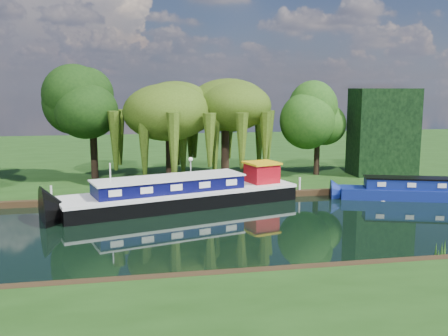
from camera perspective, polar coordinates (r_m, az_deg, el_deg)
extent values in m
plane|color=black|center=(30.43, -2.41, -7.08)|extent=(120.00, 120.00, 0.00)
cube|color=#17350E|center=(63.61, -6.73, 1.61)|extent=(120.00, 52.00, 0.45)
cube|color=black|center=(36.38, -4.81, -3.70)|extent=(17.60, 8.44, 1.15)
cube|color=silver|center=(36.24, -4.82, -2.67)|extent=(17.71, 8.54, 0.21)
cube|color=#080938|center=(35.79, -6.25, -1.91)|extent=(11.02, 5.60, 0.91)
cube|color=silver|center=(35.70, -6.27, -1.10)|extent=(11.25, 5.84, 0.11)
cube|color=maroon|center=(39.00, 4.33, -0.57)|extent=(2.60, 2.60, 1.43)
cube|color=gold|center=(38.88, 4.35, 0.58)|extent=(2.90, 2.90, 0.15)
cylinder|color=silver|center=(34.46, -12.85, -1.34)|extent=(0.10, 0.10, 2.30)
cube|color=navy|center=(41.40, 21.82, -2.88)|extent=(12.61, 5.81, 0.94)
cube|color=navy|center=(41.23, 21.89, -1.70)|extent=(8.86, 4.17, 0.79)
cube|color=black|center=(41.16, 21.92, -1.09)|extent=(8.99, 4.30, 0.10)
cube|color=silver|center=(39.73, 17.57, -1.80)|extent=(0.61, 0.24, 0.34)
cube|color=silver|center=(40.19, 20.66, -1.84)|extent=(0.61, 0.24, 0.34)
cube|color=silver|center=(40.76, 23.67, -1.88)|extent=(0.61, 0.24, 0.34)
imported|color=maroon|center=(36.98, -13.78, -4.41)|extent=(3.53, 2.53, 0.73)
imported|color=silver|center=(40.69, 17.17, -3.32)|extent=(2.93, 2.68, 1.31)
cylinder|color=black|center=(43.77, -6.21, 1.71)|extent=(0.63, 0.63, 4.84)
ellipsoid|color=#2F440E|center=(43.45, -6.29, 6.29)|extent=(6.76, 6.76, 4.37)
cylinder|color=black|center=(44.22, 0.13, 1.81)|extent=(0.68, 0.68, 4.81)
ellipsoid|color=#2F440E|center=(43.91, 0.13, 6.31)|extent=(6.57, 6.57, 4.24)
cylinder|color=black|center=(45.97, -14.69, 3.18)|extent=(0.68, 0.68, 7.02)
ellipsoid|color=black|center=(45.78, -14.83, 6.76)|extent=(5.62, 5.62, 5.62)
cylinder|color=black|center=(47.24, 10.59, 2.67)|extent=(0.54, 0.54, 5.70)
ellipsoid|color=#1A4411|center=(47.04, 10.68, 5.50)|extent=(4.56, 4.56, 4.56)
cube|color=black|center=(48.90, 17.74, 3.97)|extent=(6.00, 3.00, 8.00)
cylinder|color=silver|center=(40.31, -3.82, -0.80)|extent=(0.10, 0.10, 2.20)
sphere|color=white|center=(40.11, -3.84, 1.00)|extent=(0.36, 0.36, 0.36)
cylinder|color=silver|center=(38.56, -19.14, -2.66)|extent=(0.16, 0.16, 1.00)
cylinder|color=silver|center=(38.10, -10.19, -2.43)|extent=(0.16, 0.16, 1.00)
cylinder|color=silver|center=(38.74, 0.22, -2.09)|extent=(0.16, 0.16, 1.00)
cylinder|color=silver|center=(40.27, 8.65, -1.76)|extent=(0.16, 0.16, 1.00)
cone|color=#174913|center=(27.22, 23.99, -8.65)|extent=(1.20, 1.20, 1.10)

